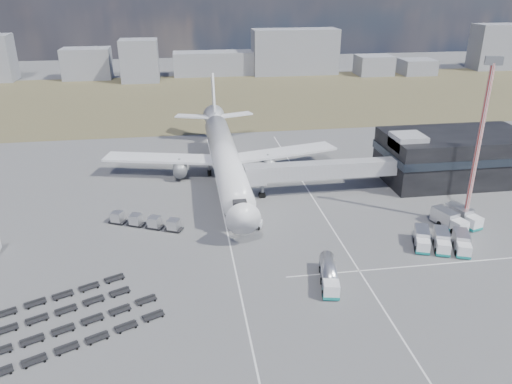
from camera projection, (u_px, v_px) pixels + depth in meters
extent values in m
plane|color=#565659|center=(244.00, 252.00, 78.33)|extent=(420.00, 420.00, 0.00)
cube|color=brown|center=(204.00, 98.00, 178.17)|extent=(420.00, 90.00, 0.01)
cube|color=silver|center=(229.00, 238.00, 82.59)|extent=(0.25, 110.00, 0.01)
cube|color=silver|center=(333.00, 230.00, 85.09)|extent=(0.25, 110.00, 0.01)
cube|color=silver|center=(417.00, 266.00, 74.55)|extent=(40.00, 0.25, 0.01)
cube|color=black|center=(455.00, 157.00, 104.82)|extent=(30.00, 16.00, 10.00)
cube|color=#262D38|center=(456.00, 151.00, 104.34)|extent=(30.40, 16.40, 1.60)
cube|color=#939399|center=(408.00, 142.00, 99.55)|extent=(6.00, 6.00, 3.00)
cube|color=#939399|center=(322.00, 170.00, 97.44)|extent=(29.80, 3.00, 3.00)
cube|color=#939399|center=(255.00, 175.00, 95.12)|extent=(4.00, 3.60, 3.40)
cylinder|color=slate|center=(262.00, 185.00, 96.79)|extent=(0.70, 0.70, 5.10)
cylinder|color=black|center=(262.00, 195.00, 97.62)|extent=(1.40, 0.90, 1.40)
cylinder|color=white|center=(225.00, 158.00, 103.46)|extent=(5.60, 48.00, 5.60)
cone|color=white|center=(241.00, 212.00, 79.41)|extent=(5.60, 5.00, 5.60)
cone|color=white|center=(215.00, 119.00, 128.56)|extent=(5.60, 8.00, 5.60)
cube|color=black|center=(240.00, 202.00, 80.90)|extent=(2.20, 2.00, 0.80)
cube|color=white|center=(163.00, 158.00, 106.66)|extent=(25.59, 11.38, 0.50)
cube|color=white|center=(282.00, 152.00, 110.28)|extent=(25.59, 11.38, 0.50)
cylinder|color=slate|center=(180.00, 168.00, 106.01)|extent=(3.00, 5.00, 3.00)
cylinder|color=slate|center=(268.00, 163.00, 108.65)|extent=(3.00, 5.00, 3.00)
cube|color=white|center=(193.00, 116.00, 129.45)|extent=(9.49, 5.63, 0.35)
cube|color=white|center=(235.00, 115.00, 130.98)|extent=(9.49, 5.63, 0.35)
cube|color=white|center=(213.00, 95.00, 129.02)|extent=(0.50, 9.06, 11.45)
cylinder|color=slate|center=(238.00, 220.00, 86.00)|extent=(0.50, 0.50, 2.50)
cylinder|color=slate|center=(209.00, 170.00, 108.25)|extent=(0.60, 0.60, 2.50)
cylinder|color=slate|center=(239.00, 168.00, 109.14)|extent=(0.60, 0.60, 2.50)
cylinder|color=black|center=(238.00, 224.00, 86.30)|extent=(0.50, 1.20, 1.20)
cube|color=gray|center=(87.00, 63.00, 210.26)|extent=(19.72, 12.00, 12.60)
cube|color=gray|center=(140.00, 61.00, 203.86)|extent=(15.07, 12.00, 16.80)
cube|color=gray|center=(226.00, 63.00, 219.97)|extent=(45.45, 12.00, 9.90)
cube|color=gray|center=(295.00, 52.00, 219.54)|extent=(37.42, 12.00, 19.22)
cube|color=gray|center=(374.00, 65.00, 219.68)|extent=(15.22, 12.00, 8.26)
cube|color=gray|center=(417.00, 67.00, 221.07)|extent=(14.45, 12.00, 6.49)
cube|color=gray|center=(495.00, 47.00, 231.21)|extent=(20.34, 12.00, 20.19)
cube|color=white|center=(331.00, 289.00, 66.74)|extent=(2.53, 2.53, 2.05)
cube|color=#167D79|center=(331.00, 294.00, 67.05)|extent=(2.63, 2.63, 0.45)
cylinder|color=silver|center=(329.00, 269.00, 70.59)|extent=(3.53, 7.00, 2.23)
cube|color=slate|center=(328.00, 275.00, 70.99)|extent=(3.44, 6.98, 0.31)
cylinder|color=black|center=(329.00, 282.00, 69.85)|extent=(2.47, 1.43, 0.98)
cube|color=white|center=(254.00, 224.00, 85.70)|extent=(3.18, 2.38, 1.32)
cube|color=white|center=(227.00, 175.00, 104.21)|extent=(4.51, 6.77, 2.94)
cube|color=#167D79|center=(228.00, 180.00, 104.69)|extent=(4.64, 6.90, 0.47)
cube|color=white|center=(423.00, 246.00, 77.72)|extent=(2.60, 2.55, 1.95)
cube|color=#167D79|center=(422.00, 250.00, 78.02)|extent=(2.71, 2.66, 0.40)
cube|color=silver|center=(422.00, 235.00, 80.36)|extent=(3.44, 4.56, 2.30)
cube|color=white|center=(443.00, 248.00, 77.13)|extent=(2.60, 2.55, 1.95)
cube|color=#167D79|center=(442.00, 252.00, 77.43)|extent=(2.71, 2.66, 0.40)
cube|color=silver|center=(441.00, 237.00, 79.77)|extent=(3.44, 4.56, 2.30)
cube|color=white|center=(464.00, 250.00, 76.54)|extent=(2.60, 2.55, 1.95)
cube|color=#167D79|center=(463.00, 255.00, 76.84)|extent=(2.71, 2.66, 0.40)
cube|color=silver|center=(461.00, 239.00, 79.18)|extent=(3.44, 4.56, 2.30)
cube|color=white|center=(459.00, 227.00, 83.55)|extent=(2.76, 2.70, 2.14)
cube|color=#167D79|center=(459.00, 231.00, 83.88)|extent=(2.89, 2.82, 0.44)
cube|color=silver|center=(445.00, 216.00, 86.23)|extent=(3.53, 4.97, 2.53)
cube|color=white|center=(474.00, 223.00, 84.86)|extent=(2.76, 2.70, 2.14)
cube|color=#167D79|center=(473.00, 227.00, 85.19)|extent=(2.89, 2.82, 0.44)
cube|color=silver|center=(459.00, 213.00, 87.53)|extent=(3.53, 4.97, 2.53)
cube|color=black|center=(118.00, 221.00, 87.48)|extent=(3.38, 2.83, 0.20)
cube|color=silver|center=(117.00, 216.00, 87.11)|extent=(2.37, 2.37, 1.67)
cube|color=black|center=(136.00, 224.00, 86.58)|extent=(3.38, 2.83, 0.20)
cube|color=silver|center=(136.00, 219.00, 86.20)|extent=(2.37, 2.37, 1.67)
cube|color=black|center=(155.00, 226.00, 85.68)|extent=(3.38, 2.83, 0.20)
cube|color=silver|center=(154.00, 221.00, 85.30)|extent=(2.37, 2.37, 1.67)
cube|color=black|center=(174.00, 229.00, 84.77)|extent=(3.38, 2.83, 0.20)
cube|color=silver|center=(174.00, 224.00, 84.40)|extent=(2.37, 2.37, 1.67)
cube|color=black|center=(67.00, 347.00, 57.69)|extent=(23.17, 11.58, 0.64)
cube|color=black|center=(59.00, 330.00, 60.55)|extent=(23.17, 11.58, 0.64)
cube|color=black|center=(52.00, 314.00, 63.41)|extent=(19.94, 10.10, 0.64)
cube|color=black|center=(45.00, 299.00, 66.28)|extent=(19.94, 10.10, 0.64)
cylinder|color=#A8201A|center=(478.00, 148.00, 82.12)|extent=(0.77, 0.77, 27.60)
cube|color=slate|center=(494.00, 61.00, 76.52)|extent=(2.72, 1.47, 1.32)
cube|color=#565659|center=(464.00, 222.00, 87.51)|extent=(2.21, 2.21, 0.33)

